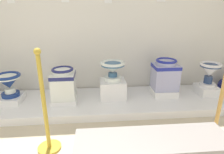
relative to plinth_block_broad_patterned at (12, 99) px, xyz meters
name	(u,v)px	position (x,y,z in m)	size (l,w,h in m)	color
wall_back	(112,2)	(1.47, 0.48, 1.31)	(4.39, 0.06, 2.91)	silver
display_platform	(115,102)	(1.47, -0.02, -0.10)	(3.69, 0.90, 0.10)	white
plinth_block_broad_patterned	(12,99)	(0.00, 0.00, 0.00)	(0.29, 0.34, 0.10)	white
antique_toilet_broad_patterned	(8,82)	(0.00, 0.00, 0.26)	(0.34, 0.34, 0.32)	navy
plinth_block_central_ornate	(65,99)	(0.75, -0.04, -0.01)	(0.35, 0.34, 0.07)	white
antique_toilet_central_ornate	(64,82)	(0.75, -0.04, 0.25)	(0.32, 0.34, 0.43)	white
plinth_block_tall_cobalt	(113,89)	(1.45, 0.03, 0.09)	(0.37, 0.33, 0.27)	white
antique_toilet_tall_cobalt	(113,68)	(1.45, 0.03, 0.41)	(0.35, 0.35, 0.28)	white
plinth_block_leftmost	(163,92)	(2.24, 0.06, 0.00)	(0.36, 0.34, 0.10)	white
antique_toilet_leftmost	(165,74)	(2.24, 0.06, 0.30)	(0.37, 0.32, 0.46)	#A2A5CD
plinth_block_squat_floral	(206,90)	(2.92, 0.04, 0.02)	(0.29, 0.33, 0.13)	white
antique_toilet_squat_floral	(210,71)	(2.92, 0.04, 0.33)	(0.32, 0.32, 0.37)	white
stanchion_post_near_left	(46,120)	(0.71, -0.91, 0.19)	(0.23, 0.23, 1.04)	gold
stanchion_post_near_right	(217,117)	(2.46, -0.93, 0.14)	(0.24, 0.24, 0.95)	gold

